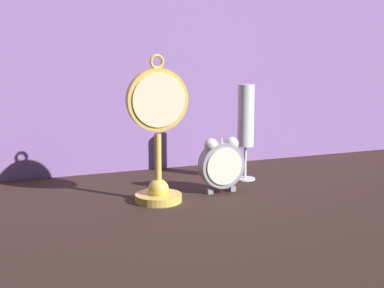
% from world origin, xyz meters
% --- Properties ---
extents(ground_plane, '(4.00, 4.00, 0.00)m').
position_xyz_m(ground_plane, '(0.00, 0.00, 0.00)').
color(ground_plane, black).
extents(fabric_backdrop_drape, '(1.67, 0.01, 0.59)m').
position_xyz_m(fabric_backdrop_drape, '(0.00, 0.33, 0.30)').
color(fabric_backdrop_drape, '#8460A8').
rests_on(fabric_backdrop_drape, ground_plane).
extents(pocket_watch_on_stand, '(0.13, 0.10, 0.30)m').
position_xyz_m(pocket_watch_on_stand, '(-0.10, 0.02, 0.13)').
color(pocket_watch_on_stand, gold).
rests_on(pocket_watch_on_stand, ground_plane).
extents(alarm_clock_twin_bell, '(0.10, 0.03, 0.12)m').
position_xyz_m(alarm_clock_twin_bell, '(0.05, 0.04, 0.07)').
color(alarm_clock_twin_bell, gray).
rests_on(alarm_clock_twin_bell, ground_plane).
extents(champagne_flute, '(0.05, 0.05, 0.23)m').
position_xyz_m(champagne_flute, '(0.16, 0.13, 0.14)').
color(champagne_flute, silver).
rests_on(champagne_flute, ground_plane).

